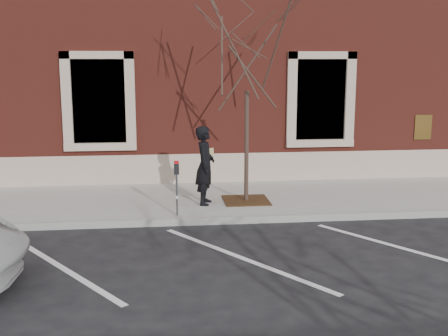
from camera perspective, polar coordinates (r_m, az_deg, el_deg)
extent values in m
plane|color=#28282B|center=(12.20, 0.31, -5.61)|extent=(120.00, 120.00, 0.00)
cube|color=#B9B7AE|center=(13.86, -0.52, -3.27)|extent=(40.00, 3.50, 0.15)
cube|color=#9E9E99|center=(12.13, 0.34, -5.34)|extent=(40.00, 0.12, 0.15)
cube|color=maroon|center=(19.42, -2.38, 12.46)|extent=(40.00, 8.50, 8.00)
cube|color=tan|center=(15.49, -1.19, 0.04)|extent=(40.00, 0.06, 0.80)
cube|color=black|center=(15.39, -12.53, 6.67)|extent=(1.40, 0.30, 2.20)
cube|color=tan|center=(15.36, -12.42, 2.15)|extent=(1.90, 0.20, 0.20)
cube|color=black|center=(15.91, 9.64, 6.90)|extent=(1.40, 0.30, 2.20)
cube|color=tan|center=(15.88, 9.67, 2.53)|extent=(1.90, 0.20, 0.20)
imported|color=black|center=(13.01, -1.94, 0.26)|extent=(0.57, 0.75, 1.83)
cylinder|color=#595B60|center=(12.17, -4.81, -2.75)|extent=(0.04, 0.04, 0.91)
cube|color=black|center=(12.04, -4.85, -0.09)|extent=(0.11, 0.08, 0.24)
cube|color=red|center=(12.02, -4.86, 0.59)|extent=(0.10, 0.08, 0.05)
cube|color=white|center=(12.14, -4.80, -3.00)|extent=(0.05, 0.00, 0.06)
cube|color=#463016|center=(13.47, 2.26, -3.30)|extent=(1.07, 1.07, 0.03)
cylinder|color=#422F28|center=(13.22, 2.30, 2.17)|extent=(0.10, 0.10, 2.62)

